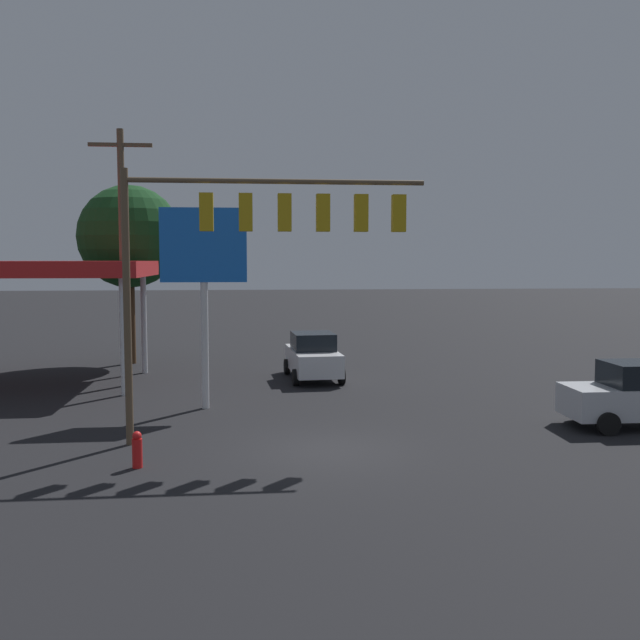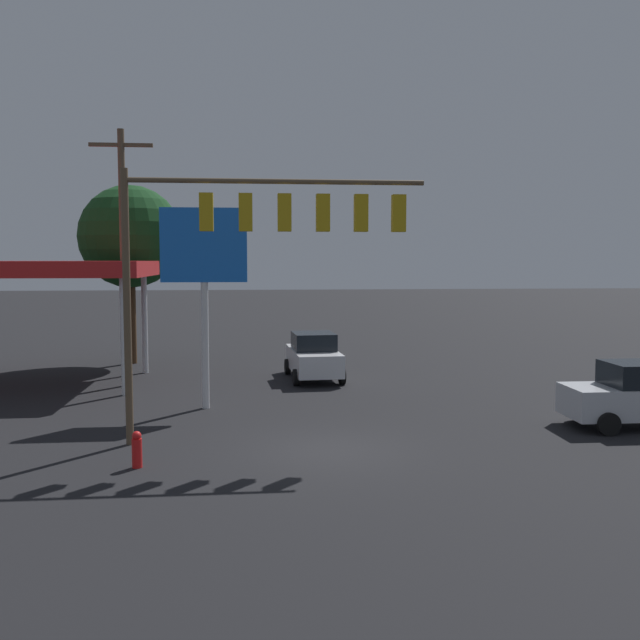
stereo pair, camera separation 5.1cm
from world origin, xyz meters
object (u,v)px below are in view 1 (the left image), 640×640
sedan_waiting (640,395)px  street_tree (130,237)px  price_sign (204,257)px  utility_pole (123,252)px  sedan_far (313,356)px  traffic_signal_assembly (259,231)px  fire_hydrant (137,450)px

sedan_waiting → street_tree: size_ratio=0.52×
price_sign → street_tree: 11.54m
price_sign → street_tree: size_ratio=0.79×
utility_pole → price_sign: utility_pole is taller
price_sign → sedan_far: 7.92m
traffic_signal_assembly → fire_hydrant: (2.96, 2.23, -5.25)m
utility_pole → sedan_far: size_ratio=2.20×
fire_hydrant → traffic_signal_assembly: bearing=-143.0°
sedan_far → street_tree: bearing=-126.8°
utility_pole → street_tree: 6.28m
sedan_waiting → street_tree: bearing=-40.3°
sedan_far → sedan_waiting: same height
street_tree → fire_hydrant: street_tree is taller
sedan_waiting → street_tree: 23.07m
sedan_far → fire_hydrant: size_ratio=5.12×
price_sign → traffic_signal_assembly: bearing=111.2°
utility_pole → sedan_far: (-7.46, -0.86, -4.29)m
sedan_waiting → fire_hydrant: 14.42m
price_sign → utility_pole: bearing=-53.5°
sedan_far → traffic_signal_assembly: bearing=-17.0°
street_tree → sedan_waiting: bearing=139.1°
utility_pole → traffic_signal_assembly: bearing=119.4°
sedan_far → street_tree: 10.99m
sedan_waiting → utility_pole: bearing=-27.1°
utility_pole → price_sign: (-3.37, 4.55, -0.21)m
fire_hydrant → street_tree: bearing=-80.7°
sedan_waiting → sedan_far: bearing=-46.2°
sedan_far → price_sign: bearing=-40.8°
traffic_signal_assembly → fire_hydrant: size_ratio=9.12×
utility_pole → sedan_waiting: bearing=152.3°
traffic_signal_assembly → price_sign: bearing=-68.8°
price_sign → sedan_waiting: 14.13m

